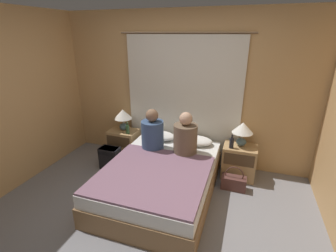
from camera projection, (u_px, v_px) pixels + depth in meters
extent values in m
plane|color=gray|center=(144.00, 222.00, 2.95)|extent=(16.00, 16.00, 0.00)
cube|color=tan|center=(184.00, 90.00, 4.04)|extent=(4.27, 0.06, 2.50)
cube|color=silver|center=(182.00, 102.00, 4.05)|extent=(1.92, 0.02, 2.13)
cylinder|color=brown|center=(184.00, 33.00, 3.66)|extent=(2.12, 0.02, 0.02)
cube|color=olive|center=(161.00, 184.00, 3.45)|extent=(1.41, 1.99, 0.28)
cube|color=white|center=(161.00, 170.00, 3.37)|extent=(1.37, 1.95, 0.18)
cube|color=tan|center=(124.00, 144.00, 4.40)|extent=(0.50, 0.37, 0.53)
cube|color=#4C3823|center=(118.00, 142.00, 4.19)|extent=(0.44, 0.02, 0.19)
cube|color=tan|center=(239.00, 162.00, 3.80)|extent=(0.50, 0.37, 0.53)
cube|color=#4C3823|center=(239.00, 160.00, 3.59)|extent=(0.44, 0.02, 0.19)
ellipsoid|color=slate|center=(124.00, 127.00, 4.32)|extent=(0.15, 0.15, 0.12)
cylinder|color=#B2A893|center=(123.00, 121.00, 4.28)|extent=(0.02, 0.02, 0.09)
cone|color=white|center=(123.00, 114.00, 4.23)|extent=(0.31, 0.31, 0.16)
ellipsoid|color=slate|center=(241.00, 142.00, 3.71)|extent=(0.15, 0.15, 0.12)
cylinder|color=#B2A893|center=(242.00, 135.00, 3.68)|extent=(0.02, 0.02, 0.09)
cone|color=white|center=(243.00, 128.00, 3.63)|extent=(0.31, 0.31, 0.16)
ellipsoid|color=white|center=(160.00, 136.00, 4.10)|extent=(0.53, 0.34, 0.12)
ellipsoid|color=white|center=(196.00, 141.00, 3.92)|extent=(0.53, 0.34, 0.12)
cube|color=slate|center=(153.00, 174.00, 3.08)|extent=(1.35, 1.34, 0.03)
cylinder|color=#38517A|center=(153.00, 135.00, 3.71)|extent=(0.34, 0.34, 0.45)
sphere|color=#846047|center=(152.00, 115.00, 3.59)|extent=(0.19, 0.19, 0.19)
cylinder|color=brown|center=(185.00, 139.00, 3.55)|extent=(0.35, 0.35, 0.45)
sphere|color=tan|center=(186.00, 119.00, 3.44)|extent=(0.19, 0.19, 0.19)
cylinder|color=#2D4C28|center=(128.00, 130.00, 4.15)|extent=(0.06, 0.06, 0.15)
cylinder|color=#2D4C28|center=(127.00, 124.00, 4.11)|extent=(0.02, 0.02, 0.06)
cylinder|color=black|center=(232.00, 143.00, 3.63)|extent=(0.06, 0.06, 0.15)
cylinder|color=black|center=(232.00, 137.00, 3.59)|extent=(0.02, 0.02, 0.06)
cube|color=black|center=(110.00, 158.00, 4.06)|extent=(0.33, 0.20, 0.38)
cube|color=black|center=(109.00, 151.00, 3.99)|extent=(0.30, 0.21, 0.08)
cube|color=brown|center=(234.00, 183.00, 3.55)|extent=(0.35, 0.17, 0.19)
torus|color=#492B27|center=(234.00, 175.00, 3.50)|extent=(0.26, 0.02, 0.26)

